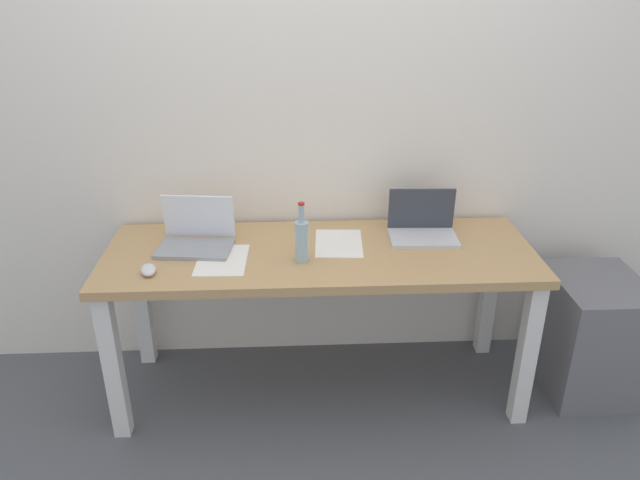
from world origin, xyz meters
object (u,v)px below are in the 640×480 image
(desk, at_px, (320,271))
(filing_cabinet, at_px, (590,334))
(laptop_right, at_px, (423,228))
(beer_bottle, at_px, (302,239))
(computer_mouse, at_px, (148,270))
(laptop_left, at_px, (196,237))

(desk, height_order, filing_cabinet, desk)
(laptop_right, bearing_deg, desk, -166.06)
(beer_bottle, xyz_separation_m, computer_mouse, (-0.63, -0.08, -0.08))
(computer_mouse, bearing_deg, beer_bottle, -5.85)
(computer_mouse, bearing_deg, laptop_right, 0.79)
(laptop_right, height_order, computer_mouse, laptop_right)
(computer_mouse, bearing_deg, desk, 0.99)
(desk, distance_m, laptop_right, 0.51)
(beer_bottle, bearing_deg, filing_cabinet, 2.54)
(laptop_right, relative_size, filing_cabinet, 0.55)
(desk, distance_m, laptop_left, 0.57)
(desk, bearing_deg, laptop_right, 13.94)
(desk, relative_size, laptop_right, 6.02)
(laptop_right, bearing_deg, laptop_left, -176.85)
(laptop_left, distance_m, beer_bottle, 0.49)
(desk, xyz_separation_m, beer_bottle, (-0.08, -0.10, 0.20))
(beer_bottle, height_order, filing_cabinet, beer_bottle)
(laptop_left, relative_size, computer_mouse, 3.43)
(laptop_right, bearing_deg, filing_cabinet, -10.95)
(laptop_left, bearing_deg, desk, -6.49)
(filing_cabinet, bearing_deg, desk, 178.31)
(computer_mouse, bearing_deg, filing_cabinet, -9.31)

